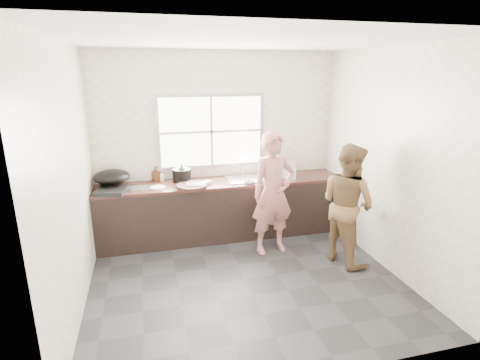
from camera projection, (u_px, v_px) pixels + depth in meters
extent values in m
cube|color=#29292B|center=(245.00, 279.00, 4.51)|extent=(3.60, 3.20, 0.01)
cube|color=silver|center=(246.00, 40.00, 3.75)|extent=(3.60, 3.20, 0.01)
cube|color=beige|center=(218.00, 144.00, 5.62)|extent=(3.60, 0.01, 2.70)
cube|color=beige|center=(70.00, 182.00, 3.70)|extent=(0.01, 3.20, 2.70)
cube|color=beige|center=(388.00, 161.00, 4.56)|extent=(0.01, 3.20, 2.70)
cube|color=beige|center=(305.00, 226.00, 2.63)|extent=(3.60, 0.01, 2.70)
cube|color=black|center=(223.00, 210.00, 5.59)|extent=(3.60, 0.62, 0.82)
cube|color=#381C17|center=(223.00, 182.00, 5.47)|extent=(3.60, 0.64, 0.04)
cube|color=silver|center=(246.00, 179.00, 5.55)|extent=(0.55, 0.45, 0.02)
cylinder|color=silver|center=(242.00, 167.00, 5.69)|extent=(0.02, 0.02, 0.30)
cube|color=#9EA0A5|center=(211.00, 131.00, 5.53)|extent=(1.60, 0.05, 1.10)
cube|color=white|center=(211.00, 132.00, 5.50)|extent=(1.50, 0.01, 1.00)
imported|color=#B9716F|center=(273.00, 198.00, 5.01)|extent=(0.61, 0.44, 1.55)
imported|color=brown|center=(347.00, 204.00, 4.76)|extent=(0.78, 0.90, 1.56)
cylinder|color=#301D12|center=(192.00, 186.00, 5.17)|extent=(0.56, 0.56, 0.04)
cube|color=silver|center=(204.00, 182.00, 5.29)|extent=(0.22, 0.17, 0.01)
imported|color=silver|center=(194.00, 186.00, 5.16)|extent=(0.24, 0.24, 0.06)
imported|color=silver|center=(267.00, 178.00, 5.53)|extent=(0.21, 0.21, 0.06)
imported|color=silver|center=(250.00, 181.00, 5.34)|extent=(0.21, 0.21, 0.06)
cylinder|color=black|center=(182.00, 175.00, 5.41)|extent=(0.28, 0.28, 0.19)
cylinder|color=white|center=(158.00, 187.00, 5.14)|extent=(0.24, 0.24, 0.02)
imported|color=#3F7B28|center=(182.00, 172.00, 5.40)|extent=(0.14, 0.14, 0.30)
imported|color=#412010|center=(156.00, 175.00, 5.43)|extent=(0.12, 0.12, 0.20)
imported|color=#431910|center=(182.00, 174.00, 5.52)|extent=(0.14, 0.14, 0.18)
cylinder|color=silver|center=(162.00, 177.00, 5.46)|extent=(0.08, 0.08, 0.11)
cube|color=black|center=(111.00, 191.00, 4.93)|extent=(0.44, 0.44, 0.06)
ellipsoid|color=black|center=(112.00, 177.00, 5.13)|extent=(0.53, 0.53, 0.19)
cube|color=silver|center=(282.00, 169.00, 5.58)|extent=(0.45, 0.38, 0.29)
cylinder|color=#B4B8BC|center=(136.00, 188.00, 5.11)|extent=(0.31, 0.31, 0.01)
cylinder|color=#B5B7BC|center=(146.00, 188.00, 5.12)|extent=(0.32, 0.32, 0.01)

